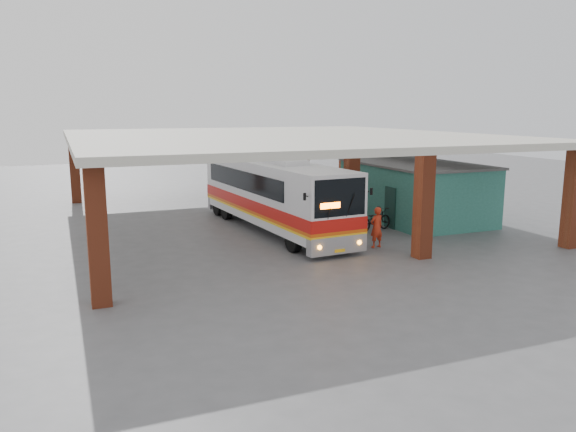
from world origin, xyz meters
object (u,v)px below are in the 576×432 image
at_px(motorcycle, 375,220).
at_px(coach_bus, 274,194).
at_px(red_chair, 340,204).
at_px(pedestrian, 376,227).

bearing_deg(motorcycle, coach_bus, 49.55).
relative_size(coach_bus, red_chair, 17.73).
bearing_deg(coach_bus, motorcycle, -28.43).
relative_size(coach_bus, pedestrian, 7.11).
height_order(coach_bus, red_chair, coach_bus).
bearing_deg(coach_bus, pedestrian, -64.58).
relative_size(coach_bus, motorcycle, 5.86).
bearing_deg(motorcycle, pedestrian, 133.71).
bearing_deg(pedestrian, motorcycle, -129.03).
height_order(coach_bus, motorcycle, coach_bus).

